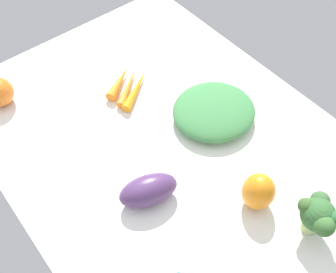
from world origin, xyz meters
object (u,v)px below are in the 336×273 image
at_px(eggplant, 148,190).
at_px(carrot_bunch, 128,85).
at_px(leafy_greens_clump, 214,111).
at_px(bell_pepper_orange, 258,191).
at_px(broccoli_head, 319,215).

distance_m(eggplant, carrot_bunch, 0.34).
xyz_separation_m(carrot_bunch, leafy_greens_clump, (0.22, 0.11, 0.01)).
bearing_deg(carrot_bunch, leafy_greens_clump, 26.73).
bearing_deg(eggplant, carrot_bunch, -99.49).
xyz_separation_m(bell_pepper_orange, leafy_greens_clump, (-0.23, 0.09, -0.02)).
xyz_separation_m(eggplant, carrot_bunch, (-0.30, 0.16, -0.02)).
height_order(eggplant, carrot_bunch, eggplant).
bearing_deg(bell_pepper_orange, broccoli_head, 20.11).
bearing_deg(bell_pepper_orange, carrot_bunch, -177.80).
bearing_deg(eggplant, broccoli_head, 146.93).
distance_m(carrot_bunch, leafy_greens_clump, 0.25).
xyz_separation_m(broccoli_head, leafy_greens_clump, (-0.35, 0.05, -0.04)).
relative_size(broccoli_head, carrot_bunch, 0.68).
bearing_deg(leafy_greens_clump, bell_pepper_orange, -21.73).
relative_size(bell_pepper_orange, carrot_bunch, 0.63).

